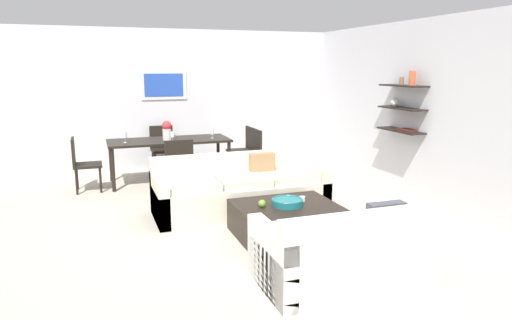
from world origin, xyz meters
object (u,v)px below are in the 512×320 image
object	(u,v)px
apple_on_coffee_table	(262,204)
wine_glass_right_near	(212,133)
dining_chair_head	(162,146)
sofa_beige	(240,191)
dining_chair_left_near	(82,161)
loveseat_white	(344,252)
decorative_bowl	(287,202)
candle_jar	(302,199)
coffee_table	(288,221)
wine_glass_left_near	(125,135)
dining_table	(169,143)
dining_chair_right_near	(251,150)
centerpiece_vase	(167,130)
dining_chair_foot	(178,163)
wine_glass_foot	(172,135)
dining_chair_right_far	(244,147)

from	to	relation	value
apple_on_coffee_table	wine_glass_right_near	distance (m)	3.06
dining_chair_head	sofa_beige	bearing A→B (deg)	-77.67
dining_chair_left_near	loveseat_white	bearing A→B (deg)	-61.18
sofa_beige	decorative_bowl	xyz separation A→B (m)	(0.23, -1.10, 0.13)
sofa_beige	candle_jar	xyz separation A→B (m)	(0.48, -1.00, 0.12)
coffee_table	wine_glass_right_near	xyz separation A→B (m)	(-0.13, 3.07, 0.66)
apple_on_coffee_table	candle_jar	bearing A→B (deg)	6.90
apple_on_coffee_table	wine_glass_left_near	size ratio (longest dim) A/B	0.50
dining_table	dining_chair_right_near	distance (m)	1.46
centerpiece_vase	decorative_bowl	bearing A→B (deg)	-73.73
dining_chair_foot	centerpiece_vase	xyz separation A→B (m)	(-0.04, 0.79, 0.42)
decorative_bowl	dining_chair_right_near	xyz separation A→B (m)	(0.57, 2.97, 0.08)
apple_on_coffee_table	dining_chair_right_near	world-z (taller)	dining_chair_right_near
candle_jar	dining_chair_head	distance (m)	4.06
dining_chair_left_near	dining_chair_foot	world-z (taller)	same
coffee_table	dining_chair_left_near	bearing A→B (deg)	127.73
dining_chair_head	wine_glass_foot	xyz separation A→B (m)	(-0.00, -1.20, 0.38)
candle_jar	dining_chair_head	xyz separation A→B (m)	(-1.11, 3.90, 0.09)
decorative_bowl	wine_glass_left_near	size ratio (longest dim) A/B	2.05
dining_chair_right_far	coffee_table	bearing A→B (deg)	-99.57
loveseat_white	candle_jar	world-z (taller)	loveseat_white
dining_chair_right_far	dining_chair_right_near	xyz separation A→B (m)	(0.00, -0.39, 0.00)
wine_glass_foot	centerpiece_vase	bearing A→B (deg)	97.18
dining_chair_head	centerpiece_vase	bearing A→B (deg)	-92.61
dining_chair_right_near	dining_chair_foot	bearing A→B (deg)	-155.95
dining_table	dining_chair_foot	bearing A→B (deg)	-90.00
dining_chair_right_near	wine_glass_foot	size ratio (longest dim) A/B	4.76
dining_chair_head	wine_glass_left_near	world-z (taller)	wine_glass_left_near
dining_chair_right_near	wine_glass_left_near	world-z (taller)	wine_glass_left_near
dining_table	wine_glass_right_near	size ratio (longest dim) A/B	14.02
wine_glass_right_near	wine_glass_left_near	size ratio (longest dim) A/B	0.81
dining_chair_right_near	wine_glass_right_near	world-z (taller)	wine_glass_right_near
dining_chair_head	dining_table	bearing A→B (deg)	-90.00
loveseat_white	centerpiece_vase	distance (m)	4.53
dining_chair_right_near	wine_glass_left_near	distance (m)	2.22
apple_on_coffee_table	dining_table	distance (m)	3.19
dining_table	loveseat_white	bearing A→B (deg)	-78.61
decorative_bowl	dining_chair_head	xyz separation A→B (m)	(-0.87, 4.00, 0.08)
coffee_table	apple_on_coffee_table	size ratio (longest dim) A/B	13.29
candle_jar	coffee_table	bearing A→B (deg)	-154.16
decorative_bowl	dining_table	world-z (taller)	dining_table
loveseat_white	coffee_table	size ratio (longest dim) A/B	1.30
candle_jar	dining_chair_left_near	world-z (taller)	dining_chair_left_near
centerpiece_vase	wine_glass_right_near	bearing A→B (deg)	-4.17
dining_chair_foot	loveseat_white	bearing A→B (deg)	-76.05
loveseat_white	sofa_beige	bearing A→B (deg)	96.25
dining_chair_right_near	candle_jar	bearing A→B (deg)	-96.53
dining_chair_foot	wine_glass_foot	distance (m)	0.60
wine_glass_foot	dining_chair_right_far	bearing A→B (deg)	21.31
dining_table	wine_glass_foot	bearing A→B (deg)	-90.00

